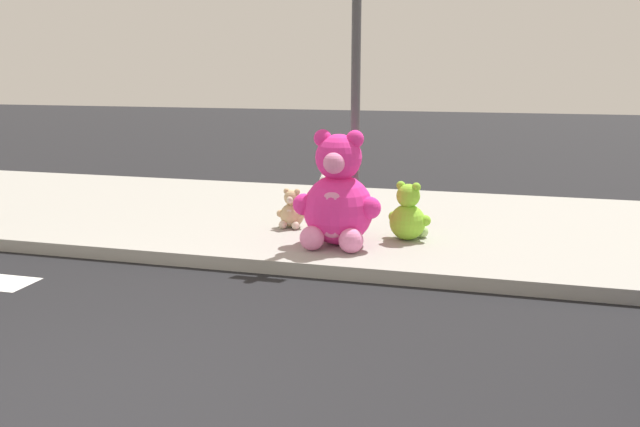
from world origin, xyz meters
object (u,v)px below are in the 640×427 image
Objects in this scene: sign_pole at (356,92)px; plush_white at (330,197)px; plush_tan at (292,212)px; plush_pink_large at (338,200)px; plush_lime at (408,216)px.

sign_pole is 4.51× the size of plush_white.
plush_white is (0.33, 0.67, 0.09)m from plush_tan.
plush_pink_large is at bearing -40.73° from plush_tan.
plush_lime is (0.68, -0.15, -1.42)m from sign_pole.
plush_pink_large is 1.40m from plush_white.
sign_pole reaches higher than plush_tan.
sign_pole is at bearing 83.24° from plush_pink_large.
plush_lime is (0.75, 0.44, -0.25)m from plush_pink_large.
plush_white is at bearing 123.80° from sign_pole.
plush_pink_large is 1.04m from plush_tan.
plush_pink_large is 1.84× the size of plush_white.
sign_pole is 1.32m from plush_pink_large.
plush_lime reaches higher than plush_tan.
plush_pink_large is at bearing -72.42° from plush_white.
plush_tan is 1.51m from plush_lime.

